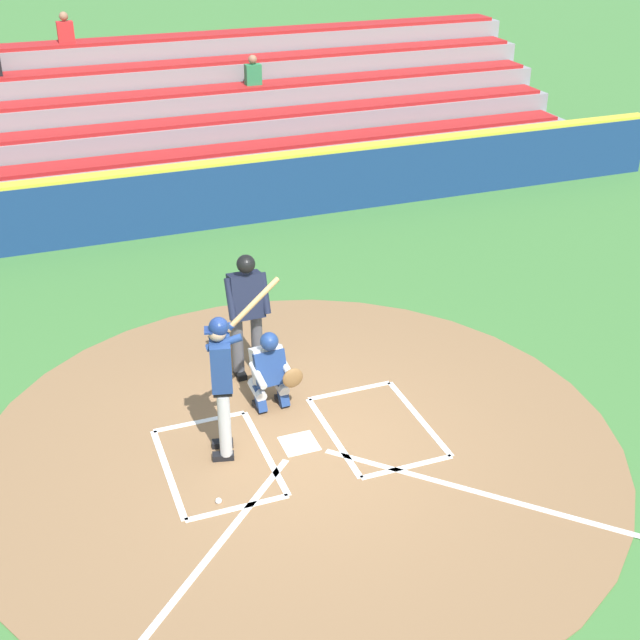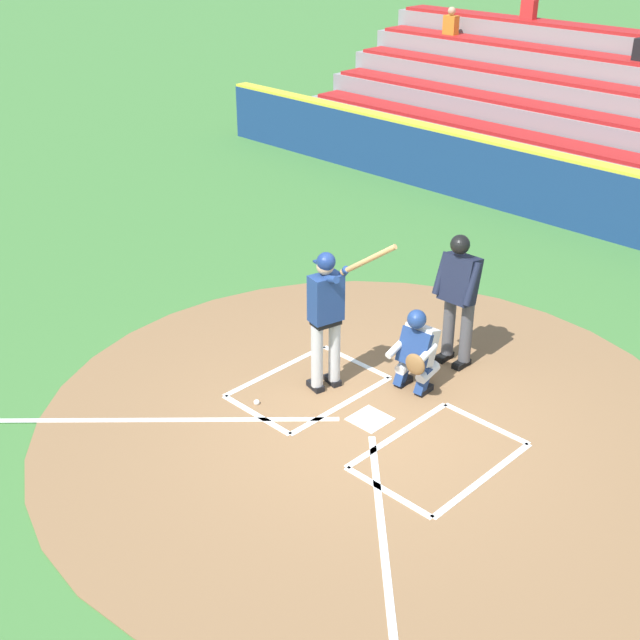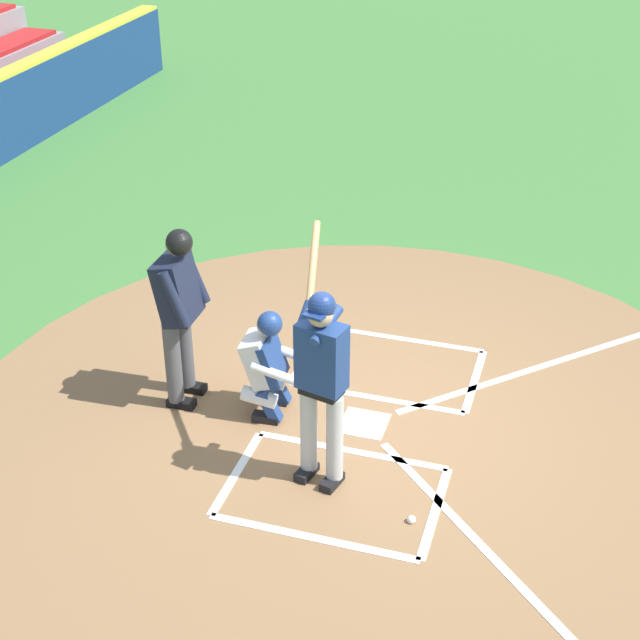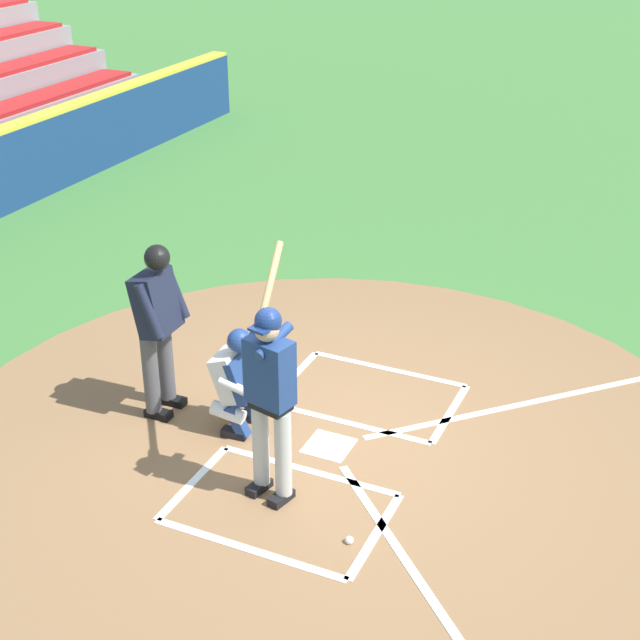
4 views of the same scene
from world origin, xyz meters
The scene contains 9 objects.
ground_plane centered at (0.00, 0.00, 0.00)m, with size 120.00×120.00×0.00m, color #427A38.
dirt_circle centered at (0.00, 0.00, 0.01)m, with size 8.00×8.00×0.01m, color olive.
home_plate_and_chalk centered at (0.00, 0.88, 0.01)m, with size 7.93×4.91×0.01m.
batter centered at (0.88, -0.16, 1.10)m, with size 1.05×0.55×2.13m.
catcher centered at (0.06, -0.92, 0.59)m, with size 0.62×0.61×1.13m.
plate_umpire centered at (0.11, -1.81, 1.08)m, with size 0.58×0.41×1.86m.
baseball centered at (1.22, 0.73, 0.04)m, with size 0.07×0.07×0.07m, color white.
backstop_wall centered at (0.00, -7.50, 0.65)m, with size 22.00×0.36×1.31m.
bleacher_stand centered at (0.00, -11.33, 1.00)m, with size 20.00×5.10×3.45m.
Camera 1 is at (2.84, 8.29, 6.42)m, focal length 48.51 mm.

